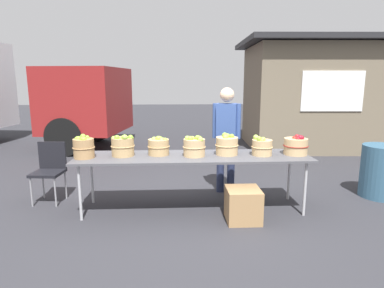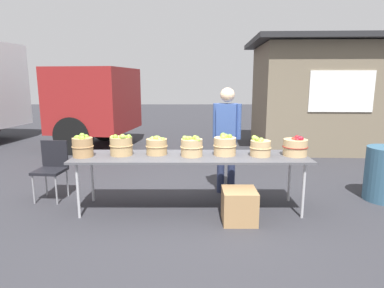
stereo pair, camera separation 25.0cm
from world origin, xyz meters
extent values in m
plane|color=#2D2D33|center=(0.00, 0.00, 0.00)|extent=(40.00, 40.00, 0.00)
cube|color=#4C4C51|center=(0.00, 0.00, 0.73)|extent=(3.10, 0.76, 0.03)
cylinder|color=#B2B2B7|center=(-1.43, -0.30, 0.36)|extent=(0.04, 0.04, 0.72)
cylinder|color=#B2B2B7|center=(1.43, -0.30, 0.36)|extent=(0.04, 0.04, 0.72)
cylinder|color=#B2B2B7|center=(-1.43, 0.30, 0.36)|extent=(0.04, 0.04, 0.72)
cylinder|color=#B2B2B7|center=(1.43, 0.30, 0.36)|extent=(0.04, 0.04, 0.72)
cylinder|color=#A87F51|center=(-1.42, -0.05, 0.88)|extent=(0.26, 0.26, 0.25)
torus|color=#A87F51|center=(-1.42, -0.05, 0.89)|extent=(0.28, 0.28, 0.01)
sphere|color=#8CB738|center=(-1.42, -0.06, 0.99)|extent=(0.08, 0.08, 0.08)
sphere|color=#8CB738|center=(-1.39, -0.12, 1.00)|extent=(0.07, 0.07, 0.07)
sphere|color=#7AA833|center=(-1.42, -0.09, 1.00)|extent=(0.07, 0.07, 0.07)
sphere|color=#7AA833|center=(-1.49, -0.05, 1.00)|extent=(0.07, 0.07, 0.07)
sphere|color=#7AA833|center=(-1.38, 0.01, 1.00)|extent=(0.07, 0.07, 0.07)
sphere|color=#8CB738|center=(-1.48, -0.05, 1.00)|extent=(0.07, 0.07, 0.07)
sphere|color=#7AA833|center=(-1.42, -0.03, 1.02)|extent=(0.08, 0.08, 0.08)
cylinder|color=tan|center=(-0.93, 0.04, 0.87)|extent=(0.29, 0.29, 0.24)
torus|color=tan|center=(-0.93, 0.04, 0.88)|extent=(0.31, 0.31, 0.01)
sphere|color=#9EC647|center=(-0.91, 0.00, 1.00)|extent=(0.08, 0.08, 0.08)
sphere|color=#7AA833|center=(-0.82, 0.01, 1.00)|extent=(0.07, 0.07, 0.07)
sphere|color=#7AA833|center=(-0.99, -0.02, 1.01)|extent=(0.07, 0.07, 0.07)
sphere|color=#9EC647|center=(-0.89, -0.02, 0.99)|extent=(0.08, 0.08, 0.08)
sphere|color=#8CB738|center=(-0.91, 0.05, 1.00)|extent=(0.06, 0.06, 0.06)
sphere|color=#9EC647|center=(-1.04, 0.01, 0.99)|extent=(0.07, 0.07, 0.07)
sphere|color=#9EC647|center=(-0.88, -0.07, 1.02)|extent=(0.07, 0.07, 0.07)
cylinder|color=tan|center=(-0.46, 0.08, 0.86)|extent=(0.28, 0.28, 0.21)
torus|color=tan|center=(-0.46, 0.08, 0.87)|extent=(0.30, 0.30, 0.01)
sphere|color=#8CB738|center=(-0.47, 0.08, 0.97)|extent=(0.07, 0.07, 0.07)
sphere|color=#7AA833|center=(-0.38, 0.05, 0.95)|extent=(0.07, 0.07, 0.07)
sphere|color=#9EC647|center=(-0.52, 0.09, 0.96)|extent=(0.07, 0.07, 0.07)
sphere|color=#9EC647|center=(-0.52, 0.11, 0.96)|extent=(0.07, 0.07, 0.07)
sphere|color=#9EC647|center=(-0.42, 0.05, 0.95)|extent=(0.07, 0.07, 0.07)
sphere|color=#9EC647|center=(-0.45, 0.08, 0.97)|extent=(0.07, 0.07, 0.07)
sphere|color=#7AA833|center=(-0.43, 0.07, 0.97)|extent=(0.07, 0.07, 0.07)
cylinder|color=tan|center=(0.01, -0.02, 0.86)|extent=(0.28, 0.28, 0.23)
torus|color=tan|center=(0.01, -0.02, 0.88)|extent=(0.30, 0.30, 0.01)
sphere|color=#7AA833|center=(-0.04, -0.05, 0.99)|extent=(0.08, 0.08, 0.08)
sphere|color=#9EC647|center=(-0.08, -0.04, 0.99)|extent=(0.07, 0.07, 0.07)
sphere|color=#9EC647|center=(0.09, -0.10, 0.98)|extent=(0.07, 0.07, 0.07)
sphere|color=#8CB738|center=(0.06, -0.02, 0.99)|extent=(0.08, 0.08, 0.08)
sphere|color=#9EC647|center=(-0.01, -0.02, 0.99)|extent=(0.06, 0.06, 0.06)
sphere|color=#7AA833|center=(0.08, -0.08, 1.00)|extent=(0.07, 0.07, 0.07)
cylinder|color=tan|center=(0.46, 0.04, 0.87)|extent=(0.29, 0.29, 0.24)
torus|color=tan|center=(0.46, 0.04, 0.88)|extent=(0.31, 0.31, 0.01)
sphere|color=#8CB738|center=(0.46, 0.11, 0.98)|extent=(0.07, 0.07, 0.07)
sphere|color=#7AA833|center=(0.44, 0.10, 1.01)|extent=(0.08, 0.08, 0.08)
sphere|color=#9EC647|center=(0.43, 0.00, 1.00)|extent=(0.07, 0.07, 0.07)
sphere|color=#8CB738|center=(0.47, 0.05, 1.00)|extent=(0.07, 0.07, 0.07)
sphere|color=#7AA833|center=(0.52, 0.04, 1.00)|extent=(0.06, 0.06, 0.06)
cylinder|color=tan|center=(0.92, -0.02, 0.85)|extent=(0.27, 0.27, 0.21)
torus|color=tan|center=(0.92, -0.02, 0.86)|extent=(0.29, 0.29, 0.01)
sphere|color=#9EC647|center=(0.86, 0.02, 0.98)|extent=(0.07, 0.07, 0.07)
sphere|color=#9EC647|center=(0.85, 0.04, 0.98)|extent=(0.07, 0.07, 0.07)
sphere|color=#9EC647|center=(0.92, -0.02, 0.96)|extent=(0.07, 0.07, 0.07)
sphere|color=#9EC647|center=(0.88, 0.07, 0.97)|extent=(0.07, 0.07, 0.07)
sphere|color=#8CB738|center=(0.90, -0.08, 0.95)|extent=(0.07, 0.07, 0.07)
sphere|color=#9EC647|center=(0.93, -0.04, 0.97)|extent=(0.07, 0.07, 0.07)
sphere|color=#8CB738|center=(0.87, -0.06, 0.98)|extent=(0.06, 0.06, 0.06)
cylinder|color=tan|center=(1.39, 0.01, 0.86)|extent=(0.31, 0.31, 0.22)
torus|color=maroon|center=(1.39, 0.01, 0.87)|extent=(0.33, 0.33, 0.01)
sphere|color=maroon|center=(1.41, 0.10, 0.96)|extent=(0.07, 0.07, 0.07)
sphere|color=#B22319|center=(1.37, 0.01, 0.97)|extent=(0.07, 0.07, 0.07)
sphere|color=maroon|center=(1.44, 0.10, 0.98)|extent=(0.07, 0.07, 0.07)
sphere|color=maroon|center=(1.42, -0.04, 0.99)|extent=(0.08, 0.08, 0.08)
sphere|color=maroon|center=(1.39, -0.04, 0.97)|extent=(0.07, 0.07, 0.07)
sphere|color=maroon|center=(1.44, -0.05, 0.99)|extent=(0.07, 0.07, 0.07)
cylinder|color=#262D4C|center=(0.63, 0.65, 0.40)|extent=(0.12, 0.12, 0.80)
cylinder|color=#262D4C|center=(0.47, 0.69, 0.40)|extent=(0.12, 0.12, 0.80)
cube|color=#334C8C|center=(0.55, 0.67, 1.10)|extent=(0.35, 0.29, 0.60)
sphere|color=beige|center=(0.55, 0.67, 1.52)|extent=(0.22, 0.22, 0.22)
cylinder|color=#334C8C|center=(0.71, 0.62, 1.13)|extent=(0.08, 0.08, 0.53)
cylinder|color=#334C8C|center=(0.38, 0.72, 1.13)|extent=(0.08, 0.08, 0.53)
cube|color=maroon|center=(-2.50, 4.30, 1.25)|extent=(2.10, 2.35, 1.60)
cube|color=black|center=(-1.66, 4.17, 1.57)|extent=(0.31, 1.75, 0.80)
cylinder|color=black|center=(-2.52, 5.26, 0.45)|extent=(0.93, 0.41, 0.90)
cylinder|color=black|center=(-2.80, 3.38, 0.45)|extent=(0.93, 0.41, 0.90)
cube|color=#726651|center=(3.24, 4.20, 1.30)|extent=(3.10, 2.53, 2.60)
cube|color=#262628|center=(3.24, 4.20, 2.68)|extent=(3.62, 3.05, 0.12)
cube|color=white|center=(3.29, 2.99, 1.50)|extent=(1.40, 0.10, 0.90)
cube|color=black|center=(-2.06, 0.34, 0.44)|extent=(0.44, 0.44, 0.04)
cube|color=black|center=(-2.04, 0.52, 0.66)|extent=(0.40, 0.07, 0.40)
cylinder|color=gray|center=(-2.24, 0.19, 0.21)|extent=(0.02, 0.02, 0.42)
cylinder|color=gray|center=(-1.90, 0.16, 0.21)|extent=(0.02, 0.02, 0.42)
cylinder|color=gray|center=(-2.21, 0.53, 0.21)|extent=(0.02, 0.02, 0.42)
cylinder|color=gray|center=(-1.87, 0.50, 0.21)|extent=(0.02, 0.02, 0.42)
cylinder|color=#335972|center=(2.86, 0.35, 0.39)|extent=(0.60, 0.60, 0.79)
cube|color=#A87F51|center=(0.60, -0.42, 0.21)|extent=(0.42, 0.42, 0.42)
camera|label=1|loc=(-0.23, -4.23, 1.74)|focal=30.53mm
camera|label=2|loc=(0.02, -4.24, 1.74)|focal=30.53mm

